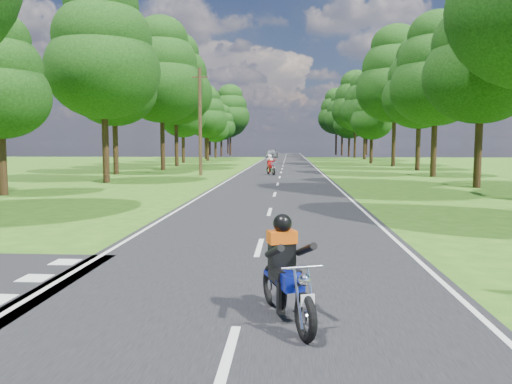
{
  "coord_description": "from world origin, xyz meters",
  "views": [
    {
      "loc": [
        0.67,
        -9.23,
        2.38
      ],
      "look_at": [
        -0.21,
        4.0,
        1.1
      ],
      "focal_mm": 35.0,
      "sensor_mm": 36.0,
      "label": 1
    }
  ],
  "objects": [
    {
      "name": "telegraph_pole",
      "position": [
        -6.0,
        28.0,
        4.07
      ],
      "size": [
        1.2,
        0.26,
        8.0
      ],
      "color": "#382616",
      "rests_on": "ground"
    },
    {
      "name": "main_road",
      "position": [
        0.0,
        50.0,
        0.01
      ],
      "size": [
        7.0,
        140.0,
        0.02
      ],
      "primitive_type": "cube",
      "color": "black",
      "rests_on": "ground"
    },
    {
      "name": "road_markings",
      "position": [
        -0.14,
        48.13,
        0.02
      ],
      "size": [
        7.4,
        140.0,
        0.01
      ],
      "color": "silver",
      "rests_on": "main_road"
    },
    {
      "name": "ground",
      "position": [
        0.0,
        0.0,
        0.0
      ],
      "size": [
        160.0,
        160.0,
        0.0
      ],
      "primitive_type": "plane",
      "color": "#2B5714",
      "rests_on": "ground"
    },
    {
      "name": "rider_far_red",
      "position": [
        -0.74,
        28.95,
        0.8
      ],
      "size": [
        1.15,
        1.96,
        1.55
      ],
      "primitive_type": null,
      "rotation": [
        0.0,
        0.0,
        0.3
      ],
      "color": "#AE0D12",
      "rests_on": "main_road"
    },
    {
      "name": "rider_near_blue",
      "position": [
        0.65,
        -2.73,
        0.73
      ],
      "size": [
        1.1,
        1.8,
        1.43
      ],
      "primitive_type": null,
      "rotation": [
        0.0,
        0.0,
        0.33
      ],
      "color": "#0E1C9B",
      "rests_on": "main_road"
    },
    {
      "name": "distant_car",
      "position": [
        -2.26,
        75.97,
        0.76
      ],
      "size": [
        2.2,
        4.53,
        1.49
      ],
      "primitive_type": "imported",
      "rotation": [
        0.0,
        0.0,
        -0.1
      ],
      "color": "#A9ACB0",
      "rests_on": "main_road"
    },
    {
      "name": "treeline",
      "position": [
        1.43,
        60.06,
        8.25
      ],
      "size": [
        40.0,
        115.35,
        14.78
      ],
      "color": "black",
      "rests_on": "ground"
    }
  ]
}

